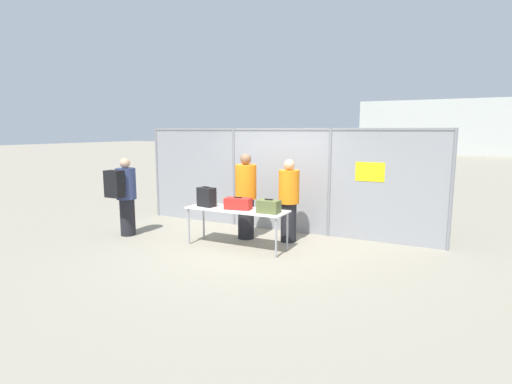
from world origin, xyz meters
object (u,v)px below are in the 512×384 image
Objects in this scene: suitcase_black at (206,197)px; security_worker_far at (289,200)px; traveler_hooded at (124,194)px; security_worker_near at (246,195)px; suitcase_olive at (269,206)px; utility_trailer at (331,201)px; suitcase_red at (238,204)px; inspection_table at (237,212)px.

security_worker_far is (1.45, 0.91, -0.08)m from suitcase_black.
suitcase_black is 0.24× the size of security_worker_far.
security_worker_near is (2.49, 1.03, 0.00)m from traveler_hooded.
suitcase_black is at bearing 41.75° from security_worker_near.
traveler_hooded is at bearing -171.25° from suitcase_black.
suitcase_olive is at bearing 18.60° from traveler_hooded.
security_worker_far is (0.04, 0.91, -0.01)m from suitcase_olive.
security_worker_near is at bearing 54.38° from suitcase_black.
suitcase_black is 0.11× the size of utility_trailer.
suitcase_olive is 0.24× the size of traveler_hooded.
suitcase_red is at bearing 51.83° from security_worker_far.
suitcase_black is (-0.68, -0.06, 0.26)m from inspection_table.
traveler_hooded is at bearing 21.56° from security_worker_far.
utility_trailer is (1.52, 3.84, -0.57)m from suitcase_black.
utility_trailer is (0.80, 3.80, -0.48)m from suitcase_red.
suitcase_black is at bearing 34.11° from security_worker_far.
suitcase_black is 0.24× the size of traveler_hooded.
security_worker_near is (-0.15, 0.67, 0.23)m from inspection_table.
inspection_table is at bearing 175.11° from suitcase_olive.
suitcase_olive is at bearing -0.28° from suitcase_black.
security_worker_near reaches higher than suitcase_olive.
suitcase_black is 1.71m from security_worker_far.
security_worker_near is at bearing 36.16° from traveler_hooded.
traveler_hooded reaches higher than suitcase_olive.
suitcase_red is at bearing 3.48° from suitcase_black.
security_worker_near is at bearing -107.75° from utility_trailer.
security_worker_far is at bearing -91.41° from utility_trailer.
traveler_hooded is 0.99× the size of security_worker_far.
suitcase_red is 0.70m from suitcase_olive.
utility_trailer is (0.84, 3.79, -0.31)m from inspection_table.
inspection_table is 1.13× the size of security_worker_near.
security_worker_far is at bearing 49.80° from suitcase_red.
suitcase_black is 0.72m from suitcase_red.
inspection_table is 4.95× the size of suitcase_olive.
suitcase_olive is at bearing 127.68° from security_worker_near.
inspection_table is at bearing 21.33° from traveler_hooded.
security_worker_near reaches higher than suitcase_black.
suitcase_red is at bearing 175.83° from suitcase_olive.
security_worker_far reaches higher than inspection_table.
suitcase_black is 1.41m from suitcase_olive.
traveler_hooded reaches higher than suitcase_black.
security_worker_far is 0.45× the size of utility_trailer.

